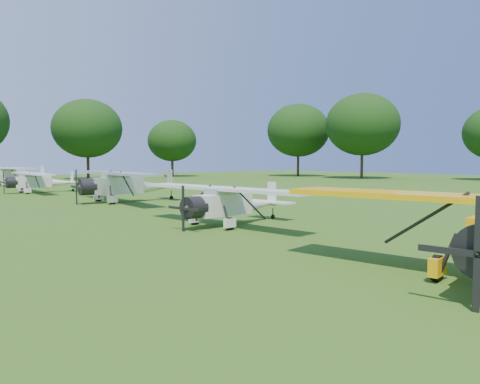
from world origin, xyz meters
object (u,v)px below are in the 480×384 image
object	(u,v)px
aircraft_5	(38,180)
aircraft_6	(13,174)
aircraft_3	(231,200)
aircraft_4	(125,183)

from	to	relation	value
aircraft_5	aircraft_6	xyz separation A→B (m)	(1.08, 13.94, 0.20)
aircraft_3	aircraft_5	xyz separation A→B (m)	(-0.67, 27.84, 0.02)
aircraft_4	aircraft_6	bearing A→B (deg)	95.31
aircraft_3	aircraft_4	xyz separation A→B (m)	(1.35, 14.08, 0.24)
aircraft_6	aircraft_5	bearing A→B (deg)	-104.00
aircraft_3	aircraft_4	world-z (taller)	aircraft_4
aircraft_3	aircraft_4	bearing A→B (deg)	77.57
aircraft_5	aircraft_6	world-z (taller)	aircraft_6
aircraft_3	aircraft_5	world-z (taller)	aircraft_5
aircraft_3	aircraft_6	bearing A→B (deg)	82.50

